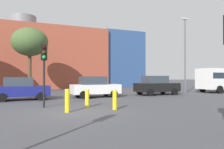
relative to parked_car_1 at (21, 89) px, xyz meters
name	(u,v)px	position (x,y,z in m)	size (l,w,h in m)	color
ground_plane	(74,112)	(2.41, -7.21, -0.87)	(200.00, 200.00, 0.00)	#47474C
building_backdrop	(23,58)	(0.49, 19.07, 3.88)	(39.22, 10.56, 11.34)	#9E4733
parked_car_1	(21,89)	(0.00, 0.00, 0.00)	(4.06, 1.99, 1.76)	navy
parked_car_2	(95,87)	(5.95, 0.00, 0.03)	(4.19, 2.06, 1.82)	white
parked_car_3	(156,85)	(12.37, 0.00, 0.06)	(4.35, 2.13, 1.88)	black
traffic_light_island	(44,61)	(1.17, -4.86, 1.82)	(0.39, 0.38, 3.66)	black
bare_tree_2	(30,42)	(1.01, 8.70, 4.89)	(4.09, 4.09, 7.45)	brown
bollard_yellow_0	(67,101)	(2.06, -7.14, -0.29)	(0.24, 0.24, 1.17)	yellow
bollard_yellow_1	(115,100)	(4.64, -7.22, -0.35)	(0.24, 0.24, 1.05)	yellow
bollard_yellow_2	(87,98)	(3.51, -5.76, -0.36)	(0.24, 0.24, 1.04)	yellow
street_lamp	(185,50)	(16.72, 0.82, 3.82)	(0.80, 0.24, 8.33)	#59595E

